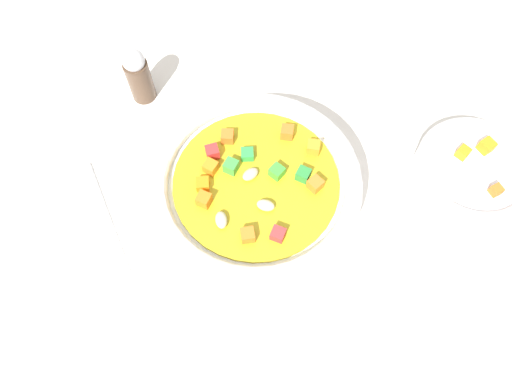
{
  "coord_description": "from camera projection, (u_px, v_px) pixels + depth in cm",
  "views": [
    {
      "loc": [
        -15.08,
        -16.21,
        48.02
      ],
      "look_at": [
        0.0,
        0.0,
        2.9
      ],
      "focal_mm": 34.14,
      "sensor_mm": 36.0,
      "label": 1
    }
  ],
  "objects": [
    {
      "name": "ground_plane",
      "position": [
        256.0,
        208.0,
        0.54
      ],
      "size": [
        140.0,
        140.0,
        2.0
      ],
      "primitive_type": "cube",
      "color": "silver"
    },
    {
      "name": "soup_bowl_main",
      "position": [
        256.0,
        190.0,
        0.5
      ],
      "size": [
        21.09,
        21.09,
        6.63
      ],
      "color": "white",
      "rests_on": "ground_plane"
    },
    {
      "name": "spoon",
      "position": [
        124.0,
        267.0,
        0.49
      ],
      "size": [
        8.61,
        22.77,
        0.89
      ],
      "rotation": [
        0.0,
        0.0,
        4.4
      ],
      "color": "silver",
      "rests_on": "ground_plane"
    },
    {
      "name": "side_bowl_small",
      "position": [
        470.0,
        174.0,
        0.52
      ],
      "size": [
        12.29,
        12.29,
        4.79
      ],
      "color": "white",
      "rests_on": "ground_plane"
    },
    {
      "name": "pepper_shaker",
      "position": [
        138.0,
        75.0,
        0.56
      ],
      "size": [
        2.84,
        2.84,
        7.52
      ],
      "color": "#4C3828",
      "rests_on": "ground_plane"
    }
  ]
}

